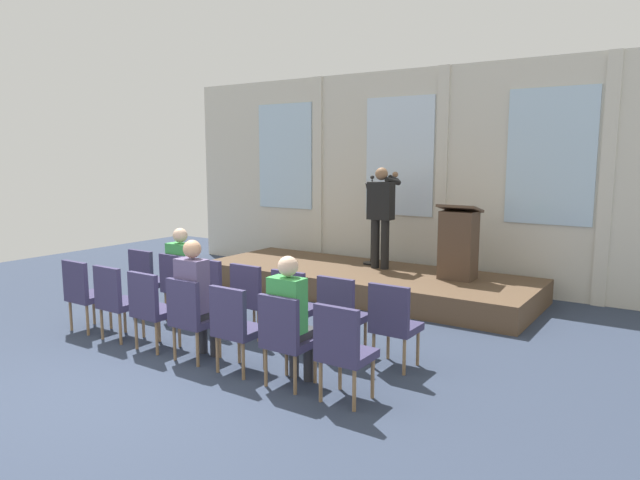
# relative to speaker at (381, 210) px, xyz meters

# --- Properties ---
(ground_plane) EXTENTS (15.58, 15.58, 0.00)m
(ground_plane) POSITION_rel_speaker_xyz_m (-0.15, -4.98, -1.37)
(ground_plane) COLOR #2D384C
(rear_partition) EXTENTS (9.67, 0.14, 3.77)m
(rear_partition) POSITION_rel_speaker_xyz_m (-0.11, 1.00, 0.55)
(rear_partition) COLOR beige
(rear_partition) RESTS_ON ground
(stage_platform) EXTENTS (5.57, 2.00, 0.38)m
(stage_platform) POSITION_rel_speaker_xyz_m (-0.15, -0.29, -1.18)
(stage_platform) COLOR brown
(stage_platform) RESTS_ON ground
(speaker) EXTENTS (0.51, 0.69, 1.69)m
(speaker) POSITION_rel_speaker_xyz_m (0.00, 0.00, 0.00)
(speaker) COLOR black
(speaker) RESTS_ON stage_platform
(mic_stand) EXTENTS (0.28, 0.28, 1.55)m
(mic_stand) POSITION_rel_speaker_xyz_m (-0.31, 0.24, -0.65)
(mic_stand) COLOR black
(mic_stand) RESTS_ON stage_platform
(lectern) EXTENTS (0.60, 0.48, 1.16)m
(lectern) POSITION_rel_speaker_xyz_m (1.38, -0.07, -0.43)
(lectern) COLOR #4C3828
(lectern) RESTS_ON stage_platform
(chair_r0_c0) EXTENTS (0.46, 0.44, 0.94)m
(chair_r0_c0) POSITION_rel_speaker_xyz_m (-2.11, -3.14, -0.83)
(chair_r0_c0) COLOR olive
(chair_r0_c0) RESTS_ON ground
(chair_r0_c1) EXTENTS (0.46, 0.44, 0.94)m
(chair_r0_c1) POSITION_rel_speaker_xyz_m (-1.46, -3.14, -0.83)
(chair_r0_c1) COLOR olive
(chair_r0_c1) RESTS_ON ground
(audience_r0_c1) EXTENTS (0.36, 0.39, 1.29)m
(audience_r0_c1) POSITION_rel_speaker_xyz_m (-1.46, -3.06, -0.65)
(audience_r0_c1) COLOR #2D2D33
(audience_r0_c1) RESTS_ON ground
(chair_r0_c2) EXTENTS (0.46, 0.44, 0.94)m
(chair_r0_c2) POSITION_rel_speaker_xyz_m (-0.80, -3.14, -0.83)
(chair_r0_c2) COLOR olive
(chair_r0_c2) RESTS_ON ground
(chair_r0_c3) EXTENTS (0.46, 0.44, 0.94)m
(chair_r0_c3) POSITION_rel_speaker_xyz_m (-0.15, -3.14, -0.83)
(chair_r0_c3) COLOR olive
(chair_r0_c3) RESTS_ON ground
(chair_r0_c4) EXTENTS (0.46, 0.44, 0.94)m
(chair_r0_c4) POSITION_rel_speaker_xyz_m (0.51, -3.14, -0.83)
(chair_r0_c4) COLOR olive
(chair_r0_c4) RESTS_ON ground
(chair_r0_c5) EXTENTS (0.46, 0.44, 0.94)m
(chair_r0_c5) POSITION_rel_speaker_xyz_m (1.16, -3.14, -0.83)
(chair_r0_c5) COLOR olive
(chair_r0_c5) RESTS_ON ground
(chair_r0_c6) EXTENTS (0.46, 0.44, 0.94)m
(chair_r0_c6) POSITION_rel_speaker_xyz_m (1.82, -3.14, -0.83)
(chair_r0_c6) COLOR olive
(chair_r0_c6) RESTS_ON ground
(chair_r1_c0) EXTENTS (0.46, 0.44, 0.94)m
(chair_r1_c0) POSITION_rel_speaker_xyz_m (-2.11, -4.16, -0.83)
(chair_r1_c0) COLOR olive
(chair_r1_c0) RESTS_ON ground
(chair_r1_c1) EXTENTS (0.46, 0.44, 0.94)m
(chair_r1_c1) POSITION_rel_speaker_xyz_m (-1.46, -4.16, -0.83)
(chair_r1_c1) COLOR olive
(chair_r1_c1) RESTS_ON ground
(chair_r1_c2) EXTENTS (0.46, 0.44, 0.94)m
(chair_r1_c2) POSITION_rel_speaker_xyz_m (-0.80, -4.16, -0.83)
(chair_r1_c2) COLOR olive
(chair_r1_c2) RESTS_ON ground
(chair_r1_c3) EXTENTS (0.46, 0.44, 0.94)m
(chair_r1_c3) POSITION_rel_speaker_xyz_m (-0.15, -4.16, -0.83)
(chair_r1_c3) COLOR olive
(chair_r1_c3) RESTS_ON ground
(audience_r1_c3) EXTENTS (0.36, 0.39, 1.36)m
(audience_r1_c3) POSITION_rel_speaker_xyz_m (-0.15, -4.08, -0.61)
(audience_r1_c3) COLOR #2D2D33
(audience_r1_c3) RESTS_ON ground
(chair_r1_c4) EXTENTS (0.46, 0.44, 0.94)m
(chair_r1_c4) POSITION_rel_speaker_xyz_m (0.51, -4.16, -0.83)
(chair_r1_c4) COLOR olive
(chair_r1_c4) RESTS_ON ground
(chair_r1_c5) EXTENTS (0.46, 0.44, 0.94)m
(chair_r1_c5) POSITION_rel_speaker_xyz_m (1.16, -4.16, -0.83)
(chair_r1_c5) COLOR olive
(chair_r1_c5) RESTS_ON ground
(audience_r1_c5) EXTENTS (0.36, 0.39, 1.31)m
(audience_r1_c5) POSITION_rel_speaker_xyz_m (1.16, -4.08, -0.64)
(audience_r1_c5) COLOR #2D2D33
(audience_r1_c5) RESTS_ON ground
(chair_r1_c6) EXTENTS (0.46, 0.44, 0.94)m
(chair_r1_c6) POSITION_rel_speaker_xyz_m (1.82, -4.16, -0.83)
(chair_r1_c6) COLOR olive
(chair_r1_c6) RESTS_ON ground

